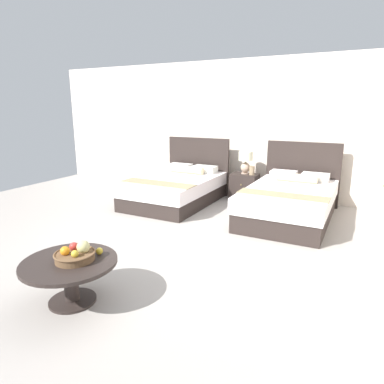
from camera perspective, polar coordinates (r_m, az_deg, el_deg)
The scene contains 10 objects.
ground_plane at distance 4.72m, azimuth -2.33°, elevation -8.98°, with size 10.09×9.94×0.02m, color #A19A93.
wall_back at distance 7.28m, azimuth 10.20°, elevation 10.36°, with size 10.09×0.12×2.80m, color silver.
bed_near_window at distance 6.69m, azimuth -2.58°, elevation 0.72°, with size 1.42×2.09×1.20m.
bed_near_corner at distance 5.94m, azimuth 16.11°, elevation -1.45°, with size 1.37×2.18×1.21m.
nightstand at distance 6.97m, azimuth 8.77°, elevation 0.87°, with size 0.52×0.41×0.54m.
table_lamp at distance 6.89m, azimuth 8.99°, elevation 5.29°, with size 0.28×0.28×0.45m.
vase at distance 6.82m, azimuth 10.02°, elevation 3.57°, with size 0.10×0.10×0.18m.
coffee_table at distance 3.50m, azimuth -19.80°, elevation -12.39°, with size 0.89×0.89×0.43m.
fruit_bowl at distance 3.43m, azimuth -18.99°, elevation -9.86°, with size 0.38×0.38×0.18m.
loose_apple at distance 3.49m, azimuth -15.29°, elevation -9.56°, with size 0.07×0.07×0.07m.
Camera 1 is at (2.16, -3.77, 1.83)m, focal length 31.76 mm.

